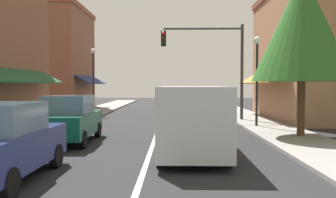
# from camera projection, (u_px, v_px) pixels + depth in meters

# --- Properties ---
(ground_plane) EXTENTS (80.00, 80.00, 0.00)m
(ground_plane) POSITION_uv_depth(u_px,v_px,m) (161.00, 122.00, 21.23)
(ground_plane) COLOR black
(sidewalk_left) EXTENTS (2.60, 56.00, 0.12)m
(sidewalk_left) POSITION_uv_depth(u_px,v_px,m) (66.00, 121.00, 21.31)
(sidewalk_left) COLOR gray
(sidewalk_left) RESTS_ON ground
(sidewalk_right) EXTENTS (2.60, 56.00, 0.12)m
(sidewalk_right) POSITION_uv_depth(u_px,v_px,m) (256.00, 121.00, 21.15)
(sidewalk_right) COLOR gray
(sidewalk_right) RESTS_ON ground
(lane_center_stripe) EXTENTS (0.14, 52.00, 0.01)m
(lane_center_stripe) POSITION_uv_depth(u_px,v_px,m) (161.00, 122.00, 21.23)
(lane_center_stripe) COLOR silver
(lane_center_stripe) RESTS_ON ground
(storefront_right_block) EXTENTS (6.59, 10.20, 8.16)m
(storefront_right_block) POSITION_uv_depth(u_px,v_px,m) (313.00, 54.00, 22.93)
(storefront_right_block) COLOR #9E6B4C
(storefront_right_block) RESTS_ON ground
(storefront_far_left) EXTENTS (6.51, 8.20, 8.69)m
(storefront_far_left) POSITION_uv_depth(u_px,v_px,m) (54.00, 59.00, 31.20)
(storefront_far_left) COLOR brown
(storefront_far_left) RESTS_ON ground
(parked_car_nearest_left) EXTENTS (1.80, 4.11, 1.77)m
(parked_car_nearest_left) POSITION_uv_depth(u_px,v_px,m) (1.00, 142.00, 8.23)
(parked_car_nearest_left) COLOR navy
(parked_car_nearest_left) RESTS_ON ground
(parked_car_second_left) EXTENTS (1.84, 4.13, 1.77)m
(parked_car_second_left) POSITION_uv_depth(u_px,v_px,m) (70.00, 119.00, 13.73)
(parked_car_second_left) COLOR #0F4C33
(parked_car_second_left) RESTS_ON ground
(van_in_lane) EXTENTS (2.04, 5.20, 2.12)m
(van_in_lane) POSITION_uv_depth(u_px,v_px,m) (192.00, 118.00, 11.32)
(van_in_lane) COLOR #B2B7BC
(van_in_lane) RESTS_ON ground
(traffic_signal_mast_arm) EXTENTS (4.88, 0.50, 5.73)m
(traffic_signal_mast_arm) POSITION_uv_depth(u_px,v_px,m) (214.00, 55.00, 21.67)
(traffic_signal_mast_arm) COLOR #333333
(traffic_signal_mast_arm) RESTS_ON ground
(street_lamp_right_mid) EXTENTS (0.36, 0.36, 4.56)m
(street_lamp_right_mid) POSITION_uv_depth(u_px,v_px,m) (257.00, 66.00, 18.23)
(street_lamp_right_mid) COLOR black
(street_lamp_right_mid) RESTS_ON ground
(street_lamp_left_far) EXTENTS (0.36, 0.36, 4.78)m
(street_lamp_left_far) POSITION_uv_depth(u_px,v_px,m) (93.00, 70.00, 26.54)
(street_lamp_left_far) COLOR black
(street_lamp_left_far) RESTS_ON ground
(tree_right_near) EXTENTS (3.94, 3.94, 6.65)m
(tree_right_near) POSITION_uv_depth(u_px,v_px,m) (302.00, 27.00, 14.65)
(tree_right_near) COLOR #4C331E
(tree_right_near) RESTS_ON ground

